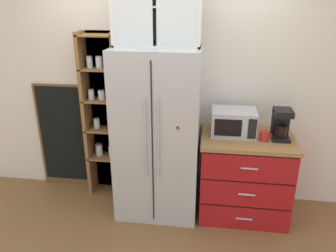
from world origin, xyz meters
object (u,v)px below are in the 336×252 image
(refrigerator, at_px, (158,133))
(mug_red, at_px, (264,136))
(microwave, at_px, (233,122))
(coffee_maker, at_px, (281,124))
(chalkboard_menu, at_px, (63,136))
(bottle_amber, at_px, (248,123))

(refrigerator, distance_m, mug_red, 1.06)
(microwave, bearing_deg, coffee_maker, -5.27)
(mug_red, bearing_deg, chalkboard_menu, 170.71)
(refrigerator, bearing_deg, bottle_amber, 6.92)
(microwave, xyz_separation_m, coffee_maker, (0.46, -0.04, 0.03))
(bottle_amber, height_order, chalkboard_menu, chalkboard_menu)
(microwave, height_order, mug_red, microwave)
(microwave, relative_size, bottle_amber, 1.72)
(mug_red, height_order, chalkboard_menu, chalkboard_menu)
(microwave, height_order, coffee_maker, coffee_maker)
(bottle_amber, bearing_deg, chalkboard_menu, 174.40)
(refrigerator, height_order, mug_red, refrigerator)
(mug_red, relative_size, bottle_amber, 0.45)
(refrigerator, bearing_deg, coffee_maker, 1.30)
(microwave, distance_m, mug_red, 0.33)
(coffee_maker, xyz_separation_m, chalkboard_menu, (-2.43, 0.29, -0.40))
(refrigerator, distance_m, coffee_maker, 1.23)
(refrigerator, distance_m, chalkboard_menu, 1.28)
(coffee_maker, bearing_deg, mug_red, -153.71)
(mug_red, bearing_deg, microwave, 157.43)
(microwave, distance_m, chalkboard_menu, 2.03)
(microwave, distance_m, coffee_maker, 0.46)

